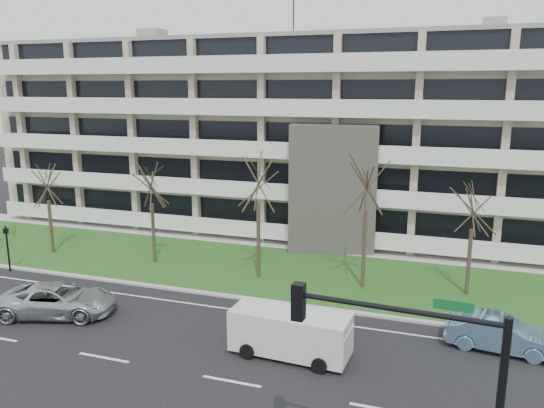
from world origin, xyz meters
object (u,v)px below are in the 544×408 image
(white_van, at_px, (292,330))
(pedestrian_signal, at_px, (7,243))
(silver_pickup, at_px, (57,300))
(traffic_signal, at_px, (423,381))
(blue_sedan, at_px, (501,334))

(white_van, relative_size, pedestrian_signal, 1.78)
(silver_pickup, distance_m, traffic_signal, 20.25)
(white_van, bearing_deg, traffic_signal, -50.01)
(white_van, bearing_deg, silver_pickup, -177.91)
(traffic_signal, bearing_deg, silver_pickup, 160.11)
(blue_sedan, xyz_separation_m, pedestrian_signal, (-28.81, 1.32, 1.12))
(pedestrian_signal, bearing_deg, blue_sedan, -24.96)
(silver_pickup, distance_m, pedestrian_signal, 8.80)
(blue_sedan, height_order, white_van, white_van)
(blue_sedan, distance_m, white_van, 9.34)
(silver_pickup, relative_size, traffic_signal, 0.90)
(blue_sedan, xyz_separation_m, traffic_signal, (-2.98, -11.07, 3.41))
(traffic_signal, xyz_separation_m, pedestrian_signal, (-25.83, 12.39, -2.29))
(blue_sedan, bearing_deg, pedestrian_signal, 93.68)
(traffic_signal, bearing_deg, pedestrian_signal, 157.86)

